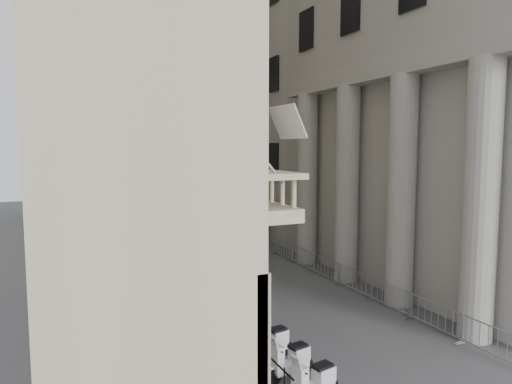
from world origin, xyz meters
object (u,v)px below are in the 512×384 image
Objects in this scene: street_lamp at (190,177)px; pedestrian_b at (190,225)px; security_tent at (179,210)px; info_kiosk at (166,261)px; pedestrian_a at (221,230)px.

street_lamp is 5.21× the size of pedestrian_b.
security_tent is 8.23m from info_kiosk.
street_lamp is at bearing 42.40° from info_kiosk.
street_lamp is 5.55× the size of pedestrian_a.
street_lamp reaches higher than pedestrian_a.
info_kiosk is 10.12m from pedestrian_a.
pedestrian_b is (4.32, 10.76, -0.11)m from info_kiosk.
security_tent is 3.92m from pedestrian_b.
security_tent is at bearing 61.08° from pedestrian_b.
info_kiosk is 1.19× the size of pedestrian_a.
pedestrian_b is (1.62, 3.14, -1.68)m from security_tent.
pedestrian_b is at bearing 62.71° from security_tent.
street_lamp is at bearing 67.64° from pedestrian_a.
pedestrian_a is at bearing 59.89° from street_lamp.
street_lamp is at bearing 73.05° from pedestrian_b.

